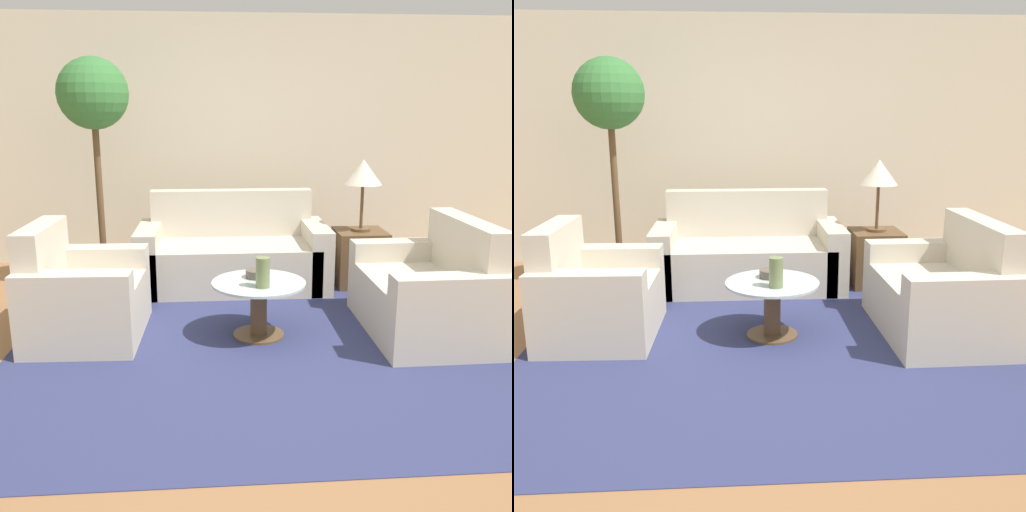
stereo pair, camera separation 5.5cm
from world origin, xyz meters
The scene contains 12 objects.
ground_plane centered at (0.00, 0.00, 0.00)m, with size 14.00×14.00×0.00m, color #8E603D.
wall_back centered at (0.00, 2.95, 1.30)m, with size 10.00×0.06×2.60m.
rug centered at (0.07, 0.61, 0.00)m, with size 3.50×3.47×0.01m.
sofa_main centered at (-0.07, 1.93, 0.28)m, with size 1.76×0.85×0.88m.
armchair centered at (-1.24, 0.73, 0.28)m, with size 0.81×0.97×0.84m.
loveseat centered at (1.37, 0.62, 0.28)m, with size 0.83×1.23×0.86m.
coffee_table centered at (0.07, 0.61, 0.27)m, with size 0.69×0.69×0.42m.
side_table centered at (1.14, 1.84, 0.26)m, with size 0.46×0.46×0.53m.
table_lamp centered at (1.14, 1.84, 1.06)m, with size 0.35×0.35×0.66m.
potted_plant centered at (-1.28, 1.96, 1.58)m, with size 0.63×0.63×2.09m.
vase centered at (0.09, 0.48, 0.53)m, with size 0.10×0.10×0.22m.
bowl centered at (0.07, 0.72, 0.45)m, with size 0.17×0.17×0.06m.
Camera 1 is at (-0.25, -3.33, 1.63)m, focal length 40.00 mm.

